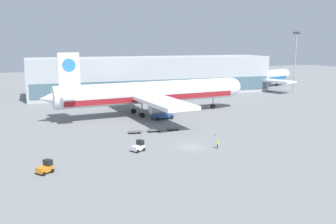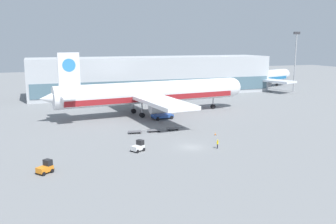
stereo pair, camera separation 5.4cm
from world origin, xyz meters
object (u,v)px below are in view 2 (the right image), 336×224
(scissor_lift_loader, at_px, (162,111))
(baggage_dolly_third, at_px, (173,128))
(baggage_dolly_lead, at_px, (135,132))
(airplane_distant, at_px, (253,77))
(baggage_tug_foreground, at_px, (46,168))
(traffic_cone_near, at_px, (215,134))
(airplane_main, at_px, (149,93))
(baggage_dolly_second, at_px, (154,130))
(baggage_tug_mid, at_px, (138,146))
(ground_crew_near, at_px, (218,143))
(light_mast, at_px, (295,57))

(scissor_lift_loader, bearing_deg, baggage_dolly_third, -104.25)
(baggage_dolly_lead, bearing_deg, airplane_distant, 48.75)
(baggage_tug_foreground, xyz_separation_m, traffic_cone_near, (34.84, 12.38, -0.57))
(airplane_main, bearing_deg, traffic_cone_near, -82.19)
(baggage_dolly_third, bearing_deg, baggage_dolly_second, -169.46)
(airplane_distant, height_order, baggage_dolly_third, airplane_distant)
(baggage_dolly_second, xyz_separation_m, traffic_cone_near, (11.38, -7.12, -0.09))
(baggage_tug_mid, relative_size, baggage_dolly_lead, 0.75)
(ground_crew_near, bearing_deg, airplane_distant, 9.47)
(baggage_tug_foreground, distance_m, baggage_dolly_lead, 27.39)
(baggage_tug_foreground, bearing_deg, airplane_distant, 3.99)
(baggage_dolly_lead, bearing_deg, scissor_lift_loader, 57.45)
(airplane_main, distance_m, airplane_distant, 69.42)
(baggage_tug_foreground, xyz_separation_m, baggage_dolly_lead, (19.10, 19.62, -0.49))
(ground_crew_near, distance_m, traffic_cone_near, 10.22)
(light_mast, distance_m, airplane_distant, 18.98)
(baggage_tug_foreground, bearing_deg, airplane_main, 15.72)
(light_mast, height_order, baggage_dolly_lead, light_mast)
(airplane_distant, height_order, scissor_lift_loader, airplane_distant)
(airplane_main, bearing_deg, baggage_tug_foreground, -131.62)
(scissor_lift_loader, bearing_deg, light_mast, 20.49)
(baggage_dolly_lead, relative_size, baggage_dolly_third, 1.00)
(light_mast, bearing_deg, baggage_tug_mid, -143.68)
(scissor_lift_loader, relative_size, baggage_dolly_second, 1.45)
(baggage_tug_mid, xyz_separation_m, baggage_dolly_lead, (2.83, 13.23, -0.49))
(light_mast, relative_size, baggage_dolly_lead, 6.20)
(light_mast, height_order, baggage_tug_foreground, light_mast)
(baggage_tug_mid, relative_size, baggage_dolly_second, 0.75)
(baggage_dolly_second, bearing_deg, airplane_main, 83.43)
(airplane_main, relative_size, baggage_dolly_lead, 15.39)
(light_mast, distance_m, airplane_main, 73.19)
(airplane_main, relative_size, baggage_dolly_third, 15.39)
(light_mast, height_order, scissor_lift_loader, light_mast)
(baggage_dolly_second, bearing_deg, traffic_cone_near, -24.69)
(baggage_tug_foreground, distance_m, baggage_dolly_second, 30.51)
(airplane_distant, bearing_deg, baggage_tug_foreground, -155.93)
(baggage_dolly_third, distance_m, ground_crew_near, 16.87)
(ground_crew_near, height_order, traffic_cone_near, ground_crew_near)
(scissor_lift_loader, xyz_separation_m, baggage_dolly_second, (-6.32, -12.89, -1.68))
(airplane_distant, xyz_separation_m, baggage_dolly_second, (-62.25, -58.84, -4.46))
(baggage_dolly_lead, height_order, baggage_dolly_second, same)
(airplane_distant, height_order, baggage_dolly_lead, airplane_distant)
(baggage_tug_foreground, bearing_deg, baggage_dolly_second, 1.30)
(baggage_tug_mid, bearing_deg, baggage_tug_foreground, 170.27)
(baggage_tug_foreground, height_order, traffic_cone_near, baggage_tug_foreground)
(baggage_dolly_third, bearing_deg, traffic_cone_near, -39.36)
(baggage_tug_foreground, xyz_separation_m, baggage_dolly_second, (23.46, 19.50, -0.49))
(baggage_tug_foreground, relative_size, baggage_dolly_lead, 0.74)
(scissor_lift_loader, relative_size, baggage_dolly_lead, 1.45)
(light_mast, bearing_deg, baggage_tug_foreground, -145.89)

